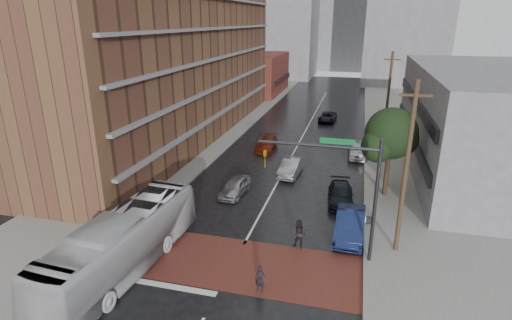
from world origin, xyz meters
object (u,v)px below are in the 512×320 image
at_px(pedestrian_b, 299,234).
at_px(suv_travel, 328,117).
at_px(car_parked_far, 358,149).
at_px(car_travel_a, 235,187).
at_px(car_parked_mid, 341,194).
at_px(car_parked_near, 350,224).
at_px(car_travel_c, 266,144).
at_px(pedestrian_a, 260,279).
at_px(car_travel_b, 291,167).
at_px(transit_bus, 123,243).

bearing_deg(pedestrian_b, suv_travel, 107.34).
bearing_deg(suv_travel, car_parked_far, -69.26).
height_order(car_travel_a, car_parked_mid, car_travel_a).
bearing_deg(pedestrian_b, car_parked_near, 52.60).
bearing_deg(car_parked_mid, suv_travel, 92.22).
relative_size(pedestrian_b, car_travel_c, 0.41).
xyz_separation_m(pedestrian_a, pedestrian_b, (1.25, 4.50, 0.18)).
relative_size(pedestrian_a, car_travel_b, 0.33).
bearing_deg(pedestrian_b, car_travel_a, 148.58).
distance_m(pedestrian_b, car_travel_a, 8.70).
relative_size(transit_bus, pedestrian_a, 8.11).
distance_m(suv_travel, car_parked_far, 14.55).
distance_m(car_travel_b, suv_travel, 20.49).
bearing_deg(suv_travel, car_travel_c, -105.71).
relative_size(car_travel_a, car_travel_b, 0.91).
height_order(car_travel_a, car_parked_far, car_parked_far).
relative_size(pedestrian_b, suv_travel, 0.41).
distance_m(car_travel_a, car_travel_b, 6.30).
relative_size(suv_travel, car_parked_mid, 0.99).
xyz_separation_m(transit_bus, car_travel_a, (2.81, 10.85, -0.95)).
xyz_separation_m(transit_bus, suv_travel, (7.65, 36.57, -1.00)).
bearing_deg(transit_bus, car_parked_near, 33.65).
bearing_deg(car_parked_far, car_travel_b, -131.70).
distance_m(transit_bus, car_parked_near, 13.42).
bearing_deg(transit_bus, car_travel_a, 79.24).
xyz_separation_m(pedestrian_a, car_parked_far, (4.29, 22.61, 0.05)).
distance_m(pedestrian_a, pedestrian_b, 4.67).
distance_m(pedestrian_a, suv_travel, 36.56).
height_order(transit_bus, pedestrian_a, transit_bus).
bearing_deg(pedestrian_b, car_travel_b, 117.54).
bearing_deg(pedestrian_a, car_travel_c, 109.59).
relative_size(pedestrian_b, car_travel_b, 0.42).
bearing_deg(car_parked_near, transit_bus, -148.61).
distance_m(suv_travel, car_parked_near, 30.15).
bearing_deg(car_parked_near, car_travel_a, 156.15).
distance_m(car_travel_a, suv_travel, 26.17).
bearing_deg(transit_bus, car_parked_far, 66.19).
distance_m(pedestrian_a, car_parked_far, 23.02).
bearing_deg(car_travel_c, pedestrian_a, -77.42).
height_order(car_travel_b, car_travel_c, car_travel_b).
bearing_deg(transit_bus, pedestrian_b, 30.99).
distance_m(car_travel_c, car_parked_far, 9.23).
relative_size(car_travel_c, suv_travel, 1.00).
bearing_deg(car_parked_mid, car_travel_b, 129.58).
relative_size(transit_bus, car_travel_c, 2.65).
height_order(car_travel_c, car_parked_near, car_parked_near).
bearing_deg(car_parked_near, pedestrian_b, -141.29).
xyz_separation_m(car_travel_a, suv_travel, (4.85, 25.72, -0.05)).
bearing_deg(suv_travel, car_travel_b, -89.73).
bearing_deg(car_parked_far, car_parked_near, -91.92).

